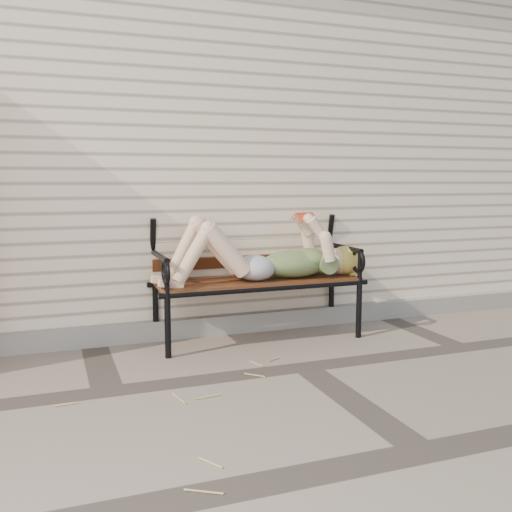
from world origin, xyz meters
name	(u,v)px	position (x,y,z in m)	size (l,w,h in m)	color
ground	(305,367)	(0.00, 0.00, 0.00)	(80.00, 80.00, 0.00)	#796A5D
house_wall	(191,154)	(0.00, 3.00, 1.50)	(8.00, 4.00, 3.00)	#F8E0C2
foundation_strip	(254,322)	(0.00, 0.97, 0.07)	(8.00, 0.10, 0.15)	gray
garden_bench	(254,258)	(-0.05, 0.84, 0.61)	(1.69, 0.67, 1.09)	black
reading_woman	(261,255)	(-0.04, 0.70, 0.65)	(1.59, 0.36, 0.50)	#0B354F
straw_scatter	(135,432)	(-1.19, -0.61, 0.01)	(2.91, 1.69, 0.01)	tan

